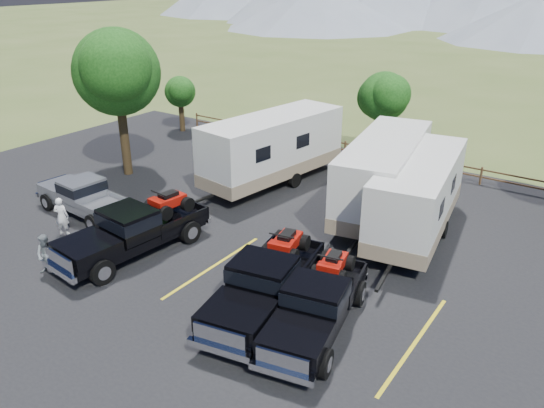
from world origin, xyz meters
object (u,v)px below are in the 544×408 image
Objects in this scene: pickup_silver at (85,197)px; person_b at (47,255)px; rig_left at (135,229)px; rig_right at (318,302)px; trailer_center at (383,176)px; trailer_right at (418,196)px; tree_big_nw at (117,72)px; rig_center at (266,281)px; trailer_left at (273,149)px; person_a at (61,216)px.

person_b is at bearing 41.76° from pickup_silver.
rig_right is at bearing 4.82° from rig_left.
trailer_center is 2.36m from trailer_right.
rig_left is 4.74m from pickup_silver.
tree_big_nw is 1.18× the size of rig_left.
rig_left is 0.65× the size of trailer_center.
rig_center is 0.64× the size of trailer_left.
trailer_center is (6.46, 8.97, 0.81)m from rig_left.
rig_left is 4.20× the size of person_b.
person_a is (-12.17, -0.58, -0.10)m from rig_right.
pickup_silver is at bearing 162.80° from rig_right.
rig_left is at bearing 167.42° from rig_right.
person_a is (0.83, -1.83, -0.04)m from pickup_silver.
trailer_center is (-1.93, 9.10, 0.92)m from rig_right.
rig_right is 3.85× the size of person_b.
person_b is at bearing -133.80° from trailer_center.
trailer_right is at bearing 77.45° from rig_right.
pickup_silver is (-11.04, 1.24, -0.14)m from rig_center.
tree_big_nw is 4.65× the size of person_a.
pickup_silver is 5.21m from person_b.
rig_center is 1.08× the size of rig_right.
trailer_left is at bearing 119.48° from rig_right.
person_a is (-3.77, -0.71, -0.20)m from rig_left.
tree_big_nw is at bearing 145.48° from rig_center.
trailer_left reaches higher than rig_right.
trailer_right is at bearing -40.06° from trailer_center.
trailer_center reaches higher than person_a.
trailer_right is at bearing 64.52° from rig_center.
trailer_right is at bearing -1.93° from trailer_left.
trailer_center reaches higher than trailer_right.
pickup_silver is at bearing -161.63° from trailer_right.
rig_left reaches higher than rig_right.
trailer_right is at bearing 121.01° from pickup_silver.
trailer_right is (8.38, -1.52, -0.12)m from trailer_left.
person_a is at bearing 109.87° from person_b.
trailer_right reaches higher than rig_center.
rig_left is at bearing 168.11° from rig_center.
rig_center is at bearing -23.71° from tree_big_nw.
rig_right is 12.59m from trailer_left.
person_b is (-7.88, -11.96, -1.06)m from trailer_center.
trailer_left is 6.34m from trailer_center.
trailer_center is at bearing 5.14° from trailer_left.
trailer_left is (7.43, 3.41, -3.67)m from tree_big_nw.
trailer_left reaches higher than trailer_center.
trailer_center is 14.36m from person_b.
rig_right is 9.34m from trailer_center.
trailer_left is 6.57× the size of person_b.
rig_right is 3.62× the size of person_a.
trailer_center is at bearing 129.36° from pickup_silver.
rig_center is 0.65× the size of trailer_center.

